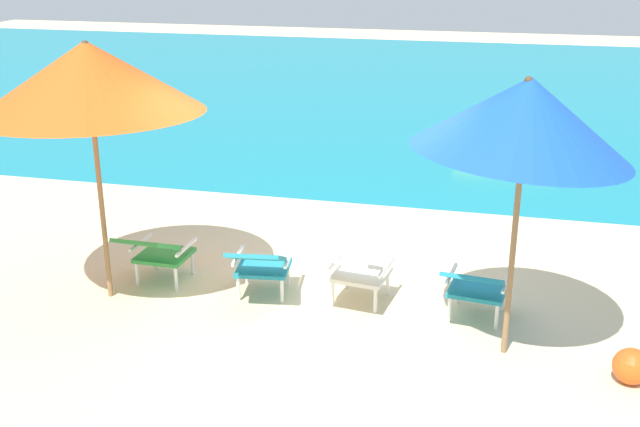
# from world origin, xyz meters

# --- Properties ---
(ground_plane) EXTENTS (40.00, 40.00, 0.00)m
(ground_plane) POSITION_xyz_m (0.00, 4.00, 0.00)
(ground_plane) COLOR beige
(ocean_band) EXTENTS (40.00, 18.00, 0.01)m
(ocean_band) POSITION_xyz_m (0.00, 11.80, 0.00)
(ocean_band) COLOR teal
(ocean_band) RESTS_ON ground_plane
(swim_buoy) EXTENTS (1.60, 0.18, 0.18)m
(swim_buoy) POSITION_xyz_m (1.83, 5.06, 0.10)
(swim_buoy) COLOR yellow
(swim_buoy) RESTS_ON ocean_band
(lounge_chair_far_left) EXTENTS (0.56, 0.88, 0.68)m
(lounge_chair_far_left) POSITION_xyz_m (-1.60, -0.29, 0.40)
(lounge_chair_far_left) COLOR #338E3D
(lounge_chair_far_left) RESTS_ON ground_plane
(lounge_chair_near_left) EXTENTS (0.65, 0.94, 0.68)m
(lounge_chair_near_left) POSITION_xyz_m (-0.46, -0.34, 0.40)
(lounge_chair_near_left) COLOR teal
(lounge_chair_near_left) RESTS_ON ground_plane
(lounge_chair_near_right) EXTENTS (0.64, 0.93, 0.68)m
(lounge_chair_near_right) POSITION_xyz_m (0.49, -0.28, 0.40)
(lounge_chair_near_right) COLOR silver
(lounge_chair_near_right) RESTS_ON ground_plane
(lounge_chair_far_right) EXTENTS (0.63, 0.93, 0.68)m
(lounge_chair_far_right) POSITION_xyz_m (1.64, -0.34, 0.40)
(lounge_chair_far_right) COLOR teal
(lounge_chair_far_right) RESTS_ON ground_plane
(beach_umbrella_left) EXTENTS (3.01, 3.01, 2.59)m
(beach_umbrella_left) POSITION_xyz_m (-1.98, -0.62, 2.22)
(beach_umbrella_left) COLOR olive
(beach_umbrella_left) RESTS_ON ground_plane
(beach_umbrella_right) EXTENTS (2.26, 2.23, 2.49)m
(beach_umbrella_right) POSITION_xyz_m (1.93, -0.81, 2.11)
(beach_umbrella_right) COLOR olive
(beach_umbrella_right) RESTS_ON ground_plane
(beach_ball) EXTENTS (0.30, 0.30, 0.30)m
(beach_ball) POSITION_xyz_m (2.94, -1.07, 0.15)
(beach_ball) COLOR #EA5619
(beach_ball) RESTS_ON ground_plane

